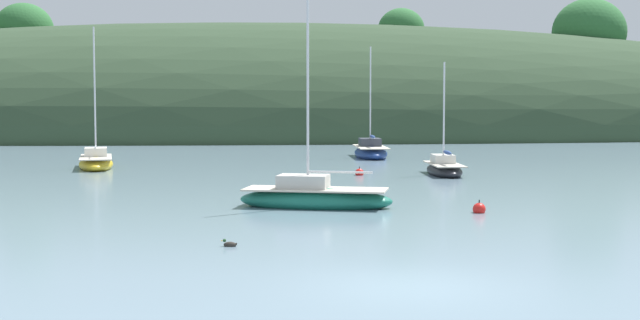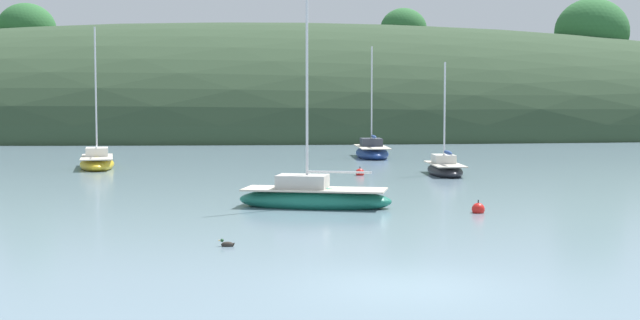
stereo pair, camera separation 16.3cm
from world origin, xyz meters
TOP-DOWN VIEW (x-y plane):
  - ground_plane at (0.00, 0.00)m, footprint 400.00×400.00m
  - far_shoreline_hill at (-0.05, 72.60)m, footprint 150.00×36.00m
  - sailboat_teal_outer at (-11.37, 31.48)m, footprint 2.61×5.61m
  - sailboat_white_near at (5.09, 38.89)m, footprint 2.26×6.09m
  - sailboat_blue_center at (-0.84, 13.25)m, footprint 5.80×3.25m
  - sailboat_yellow_far at (6.86, 25.76)m, footprint 1.78×4.73m
  - mooring_buoy_outer at (2.54, 25.86)m, footprint 0.44×0.44m
  - mooring_buoy_inner at (4.59, 11.21)m, footprint 0.44×0.44m
  - duck_lone_left at (-3.75, 5.25)m, footprint 0.43×0.23m

SIDE VIEW (x-z plane):
  - ground_plane at x=0.00m, z-range 0.00..0.00m
  - duck_lone_left at x=-3.75m, z-range -0.07..0.17m
  - far_shoreline_hill at x=-0.05m, z-range -13.06..13.26m
  - mooring_buoy_outer at x=2.54m, z-range -0.15..0.39m
  - mooring_buoy_inner at x=4.59m, z-range -0.15..0.39m
  - sailboat_yellow_far at x=6.86m, z-range -2.62..3.24m
  - sailboat_teal_outer at x=-11.37m, z-range -3.65..4.34m
  - sailboat_blue_center at x=-0.84m, z-range -3.44..4.13m
  - sailboat_white_near at x=5.09m, z-range -3.35..4.10m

